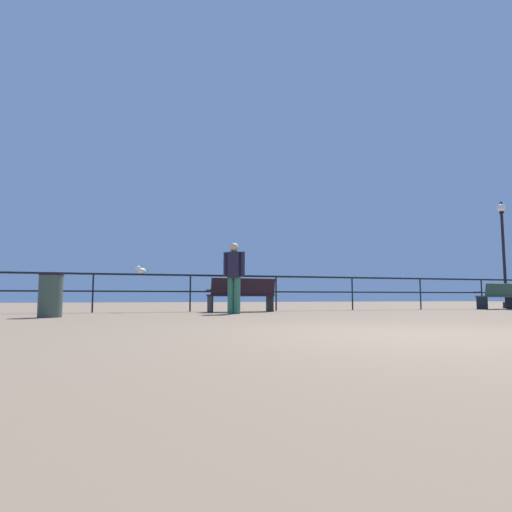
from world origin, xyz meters
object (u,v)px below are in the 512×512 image
bench_near_left (242,293)px  lamppost_center (503,246)px  seagull_on_rail (141,270)px  bench_near_right (499,295)px  person_by_bench (234,273)px  trash_bin (51,295)px

bench_near_left → lamppost_center: lamppost_center is taller
bench_near_left → lamppost_center: size_ratio=0.47×
lamppost_center → seagull_on_rail: bearing=-179.1°
bench_near_right → lamppost_center: (1.23, 0.87, 1.78)m
lamppost_center → person_by_bench: size_ratio=2.29×
trash_bin → bench_near_right: bearing=7.9°
bench_near_left → seagull_on_rail: bearing=165.2°
person_by_bench → seagull_on_rail: size_ratio=4.51×
bench_near_left → bench_near_right: 8.85m
bench_near_left → person_by_bench: 1.38m
person_by_bench → trash_bin: 4.01m
bench_near_left → seagull_on_rail: 2.78m
lamppost_center → seagull_on_rail: lamppost_center is taller
seagull_on_rail → trash_bin: seagull_on_rail is taller
lamppost_center → trash_bin: 14.89m
bench_near_right → seagull_on_rail: 11.51m
trash_bin → seagull_on_rail: bearing=54.1°
lamppost_center → seagull_on_rail: size_ratio=10.32×
bench_near_right → trash_bin: size_ratio=1.73×
trash_bin → person_by_bench: bearing=9.3°
lamppost_center → trash_bin: (-14.53, -2.71, -1.81)m
person_by_bench → trash_bin: (-3.92, -0.64, -0.54)m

